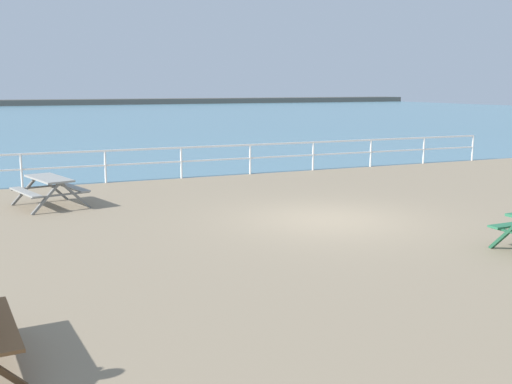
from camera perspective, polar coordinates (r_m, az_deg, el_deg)
ground_plane at (r=14.68m, az=6.71°, el=-2.93°), size 30.00×24.00×0.20m
sea_band at (r=65.58m, az=-17.28°, el=6.63°), size 142.00×90.00×0.01m
distant_shoreline at (r=108.39m, az=-19.87°, el=7.57°), size 142.00×6.00×1.80m
seaward_railing at (r=21.50m, az=-3.69°, el=3.50°), size 23.07×0.07×1.08m
picnic_table_near_right at (r=16.89m, az=-18.61°, el=0.66°), size 1.91×2.12×0.80m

